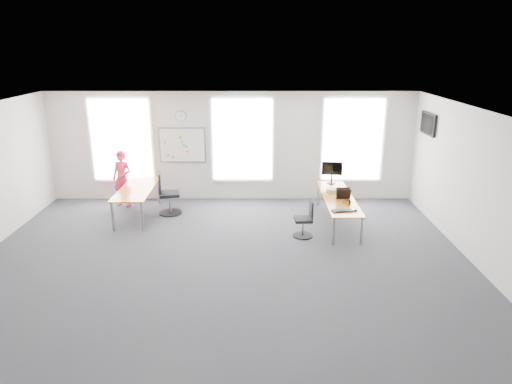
{
  "coord_description": "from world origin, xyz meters",
  "views": [
    {
      "loc": [
        0.65,
        -8.28,
        4.17
      ],
      "look_at": [
        0.67,
        1.2,
        1.1
      ],
      "focal_mm": 32.0,
      "sensor_mm": 36.0,
      "label": 1
    }
  ],
  "objects_px": {
    "chair_left": "(167,196)",
    "person": "(122,179)",
    "desk_right": "(338,199)",
    "chair_right": "(305,221)",
    "keyboard": "(342,211)",
    "headphones": "(347,202)",
    "desk_left": "(137,191)",
    "monitor": "(332,171)"
  },
  "relations": [
    {
      "from": "chair_right",
      "to": "keyboard",
      "type": "distance_m",
      "value": 0.86
    },
    {
      "from": "person",
      "to": "keyboard",
      "type": "bearing_deg",
      "value": -4.3
    },
    {
      "from": "person",
      "to": "keyboard",
      "type": "relative_size",
      "value": 3.22
    },
    {
      "from": "desk_left",
      "to": "headphones",
      "type": "relative_size",
      "value": 12.35
    },
    {
      "from": "keyboard",
      "to": "headphones",
      "type": "xyz_separation_m",
      "value": [
        0.2,
        0.51,
        0.03
      ]
    },
    {
      "from": "keyboard",
      "to": "monitor",
      "type": "height_order",
      "value": "monitor"
    },
    {
      "from": "keyboard",
      "to": "headphones",
      "type": "height_order",
      "value": "headphones"
    },
    {
      "from": "desk_right",
      "to": "chair_right",
      "type": "xyz_separation_m",
      "value": [
        -0.87,
        -0.83,
        -0.24
      ]
    },
    {
      "from": "keyboard",
      "to": "monitor",
      "type": "distance_m",
      "value": 2.14
    },
    {
      "from": "chair_left",
      "to": "keyboard",
      "type": "height_order",
      "value": "chair_left"
    },
    {
      "from": "monitor",
      "to": "desk_right",
      "type": "bearing_deg",
      "value": -83.58
    },
    {
      "from": "keyboard",
      "to": "desk_right",
      "type": "bearing_deg",
      "value": 70.72
    },
    {
      "from": "desk_right",
      "to": "chair_right",
      "type": "distance_m",
      "value": 1.23
    },
    {
      "from": "chair_right",
      "to": "headphones",
      "type": "distance_m",
      "value": 1.11
    },
    {
      "from": "chair_left",
      "to": "keyboard",
      "type": "distance_m",
      "value": 4.49
    },
    {
      "from": "desk_left",
      "to": "monitor",
      "type": "relative_size",
      "value": 3.43
    },
    {
      "from": "chair_right",
      "to": "monitor",
      "type": "height_order",
      "value": "monitor"
    },
    {
      "from": "keyboard",
      "to": "desk_left",
      "type": "bearing_deg",
      "value": 149.46
    },
    {
      "from": "desk_right",
      "to": "person",
      "type": "bearing_deg",
      "value": 167.39
    },
    {
      "from": "headphones",
      "to": "desk_right",
      "type": "bearing_deg",
      "value": 109.31
    },
    {
      "from": "chair_left",
      "to": "person",
      "type": "distance_m",
      "value": 1.45
    },
    {
      "from": "keyboard",
      "to": "headphones",
      "type": "bearing_deg",
      "value": 54.41
    },
    {
      "from": "chair_left",
      "to": "monitor",
      "type": "height_order",
      "value": "monitor"
    },
    {
      "from": "person",
      "to": "monitor",
      "type": "relative_size",
      "value": 2.56
    },
    {
      "from": "desk_right",
      "to": "monitor",
      "type": "relative_size",
      "value": 4.53
    },
    {
      "from": "person",
      "to": "headphones",
      "type": "distance_m",
      "value": 5.93
    },
    {
      "from": "chair_left",
      "to": "person",
      "type": "height_order",
      "value": "person"
    },
    {
      "from": "chair_right",
      "to": "monitor",
      "type": "xyz_separation_m",
      "value": [
        0.89,
        1.97,
        0.64
      ]
    },
    {
      "from": "desk_right",
      "to": "desk_left",
      "type": "distance_m",
      "value": 5.0
    },
    {
      "from": "chair_left",
      "to": "monitor",
      "type": "distance_m",
      "value": 4.35
    },
    {
      "from": "desk_right",
      "to": "person",
      "type": "distance_m",
      "value": 5.7
    },
    {
      "from": "desk_right",
      "to": "desk_left",
      "type": "bearing_deg",
      "value": 175.08
    },
    {
      "from": "desk_left",
      "to": "chair_left",
      "type": "height_order",
      "value": "chair_left"
    },
    {
      "from": "chair_right",
      "to": "headphones",
      "type": "height_order",
      "value": "chair_right"
    },
    {
      "from": "chair_left",
      "to": "chair_right",
      "type": "bearing_deg",
      "value": -125.13
    },
    {
      "from": "person",
      "to": "monitor",
      "type": "distance_m",
      "value": 5.58
    },
    {
      "from": "keyboard",
      "to": "monitor",
      "type": "relative_size",
      "value": 0.8
    },
    {
      "from": "desk_left",
      "to": "chair_right",
      "type": "bearing_deg",
      "value": -17.06
    },
    {
      "from": "desk_left",
      "to": "chair_right",
      "type": "xyz_separation_m",
      "value": [
        4.11,
        -1.26,
        -0.31
      ]
    },
    {
      "from": "desk_right",
      "to": "person",
      "type": "relative_size",
      "value": 1.77
    },
    {
      "from": "desk_right",
      "to": "monitor",
      "type": "height_order",
      "value": "monitor"
    },
    {
      "from": "desk_left",
      "to": "headphones",
      "type": "xyz_separation_m",
      "value": [
        5.1,
        -0.89,
        0.02
      ]
    }
  ]
}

